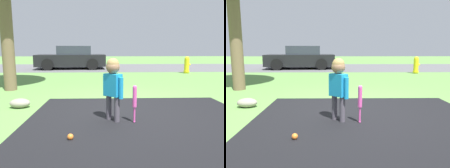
# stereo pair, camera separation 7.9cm
# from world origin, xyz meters

# --- Properties ---
(ground_plane) EXTENTS (60.00, 60.00, 0.00)m
(ground_plane) POSITION_xyz_m (0.00, 0.00, 0.00)
(ground_plane) COLOR #5B8C42
(street_strip) EXTENTS (40.00, 6.00, 0.01)m
(street_strip) POSITION_xyz_m (0.00, 9.86, 0.00)
(street_strip) COLOR #59595B
(street_strip) RESTS_ON ground
(child) EXTENTS (0.32, 0.32, 1.05)m
(child) POSITION_xyz_m (-0.23, -0.65, 0.68)
(child) COLOR #4C4751
(child) RESTS_ON ground
(baseball_bat) EXTENTS (0.07, 0.07, 0.62)m
(baseball_bat) POSITION_xyz_m (0.12, -0.77, 0.40)
(baseball_bat) COLOR #E54CA5
(baseball_bat) RESTS_ON ground
(sports_ball) EXTENTS (0.08, 0.08, 0.08)m
(sports_ball) POSITION_xyz_m (-0.82, -1.42, 0.04)
(sports_ball) COLOR orange
(sports_ball) RESTS_ON ground
(fire_hydrant) EXTENTS (0.32, 0.29, 0.82)m
(fire_hydrant) POSITION_xyz_m (3.65, 6.35, 0.40)
(fire_hydrant) COLOR yellow
(fire_hydrant) RESTS_ON ground
(parked_car) EXTENTS (4.13, 2.32, 1.35)m
(parked_car) POSITION_xyz_m (-2.31, 9.02, 0.64)
(parked_car) COLOR black
(parked_car) RESTS_ON ground
(edging_rock) EXTENTS (0.41, 0.28, 0.19)m
(edging_rock) POSITION_xyz_m (-2.09, 0.22, 0.09)
(edging_rock) COLOR gray
(edging_rock) RESTS_ON ground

